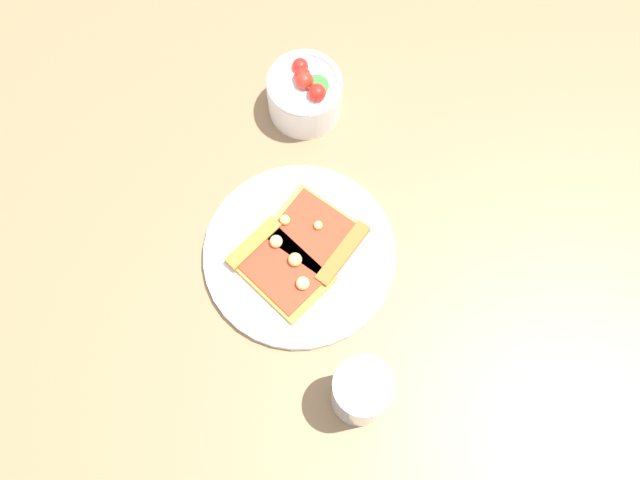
# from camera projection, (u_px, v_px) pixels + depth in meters

# --- Properties ---
(ground_plane) EXTENTS (2.40, 2.40, 0.00)m
(ground_plane) POSITION_uv_depth(u_px,v_px,m) (281.00, 241.00, 1.01)
(ground_plane) COLOR #93704C
(ground_plane) RESTS_ON ground
(plate) EXTENTS (0.26, 0.26, 0.01)m
(plate) POSITION_uv_depth(u_px,v_px,m) (300.00, 255.00, 0.99)
(plate) COLOR white
(plate) RESTS_ON ground_plane
(pizza_slice_near) EXTENTS (0.15, 0.15, 0.02)m
(pizza_slice_near) POSITION_uv_depth(u_px,v_px,m) (318.00, 237.00, 0.99)
(pizza_slice_near) COLOR gold
(pizza_slice_near) RESTS_ON plate
(pizza_slice_far) EXTENTS (0.14, 0.15, 0.03)m
(pizza_slice_far) POSITION_uv_depth(u_px,v_px,m) (278.00, 264.00, 0.97)
(pizza_slice_far) COLOR gold
(pizza_slice_far) RESTS_ON plate
(salad_bowl) EXTENTS (0.11, 0.11, 0.09)m
(salad_bowl) POSITION_uv_depth(u_px,v_px,m) (305.00, 94.00, 1.04)
(salad_bowl) COLOR white
(salad_bowl) RESTS_ON ground_plane
(soda_glass) EXTENTS (0.07, 0.07, 0.11)m
(soda_glass) POSITION_uv_depth(u_px,v_px,m) (361.00, 392.00, 0.88)
(soda_glass) COLOR silver
(soda_glass) RESTS_ON ground_plane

